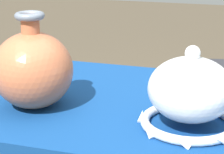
# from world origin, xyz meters

# --- Properties ---
(display_table) EXTENTS (1.32, 0.66, 0.79)m
(display_table) POSITION_xyz_m (0.00, -0.02, 0.70)
(display_table) COLOR olive
(display_table) RESTS_ON ground_plane
(vase_tall_bulbous) EXTENTS (0.21, 0.21, 0.26)m
(vase_tall_bulbous) POSITION_xyz_m (-0.30, -0.11, 0.89)
(vase_tall_bulbous) COLOR #BC6642
(vase_tall_bulbous) RESTS_ON display_table
(vase_dome_bell) EXTENTS (0.25, 0.25, 0.21)m
(vase_dome_bell) POSITION_xyz_m (0.12, -0.12, 0.87)
(vase_dome_bell) COLOR white
(vase_dome_bell) RESTS_ON display_table
(cup_wide_charcoal) EXTENTS (0.13, 0.13, 0.07)m
(cup_wide_charcoal) POSITION_xyz_m (-0.44, 0.11, 0.82)
(cup_wide_charcoal) COLOR #2D2D33
(cup_wide_charcoal) RESTS_ON display_table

